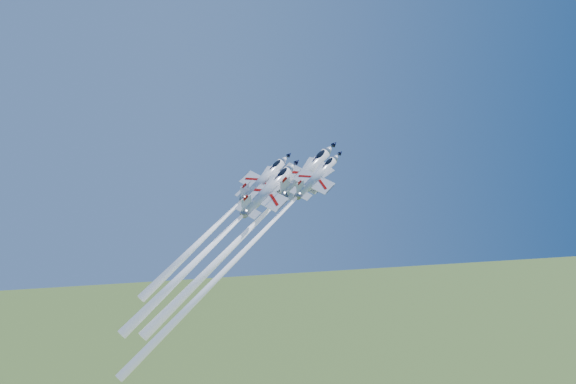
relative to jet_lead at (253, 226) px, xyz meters
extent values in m
cylinder|color=white|center=(11.60, 5.05, 9.31)|extent=(7.38, 9.24, 11.47)
cone|color=white|center=(17.22, 7.49, 13.82)|extent=(3.52, 3.52, 3.56)
cone|color=black|center=(18.53, 8.06, 14.86)|extent=(1.77, 1.77, 1.79)
cone|color=slate|center=(6.42, 2.80, 5.14)|extent=(3.09, 2.87, 2.67)
ellipsoid|color=black|center=(14.97, 6.22, 12.79)|extent=(3.34, 2.48, 2.95)
cube|color=black|center=(13.68, 5.56, 12.04)|extent=(1.10, 0.70, 1.00)
cube|color=white|center=(10.75, 4.78, 8.34)|extent=(9.00, 9.52, 5.51)
cube|color=white|center=(12.74, 7.00, 10.99)|extent=(3.36, 2.24, 2.51)
cube|color=white|center=(14.26, 4.92, 10.22)|extent=(3.36, 2.24, 2.51)
cube|color=white|center=(7.21, 3.18, 5.67)|extent=(4.81, 5.19, 2.93)
cube|color=white|center=(6.80, 2.32, 7.19)|extent=(3.17, 2.69, 3.99)
cube|color=#A10C08|center=(6.50, 1.64, 8.47)|extent=(1.28, 0.88, 1.26)
cube|color=black|center=(11.97, 5.59, 8.56)|extent=(8.29, 3.97, 6.62)
sphere|color=white|center=(6.22, 2.71, 4.98)|extent=(1.22, 1.20, 1.19)
cone|color=white|center=(-7.33, -3.18, -5.90)|extent=(16.17, 22.36, 29.67)
cylinder|color=white|center=(3.36, 6.74, 7.97)|extent=(6.32, 7.91, 9.82)
cone|color=white|center=(8.17, 8.83, 11.83)|extent=(3.01, 3.01, 3.05)
cone|color=black|center=(9.29, 9.32, 12.73)|extent=(1.52, 1.51, 1.53)
cone|color=slate|center=(-1.08, 4.81, 4.40)|extent=(2.64, 2.46, 2.29)
ellipsoid|color=black|center=(6.24, 7.74, 10.95)|extent=(2.86, 2.12, 2.52)
cube|color=black|center=(5.14, 7.18, 10.31)|extent=(0.94, 0.60, 0.85)
cube|color=white|center=(2.63, 6.51, 7.14)|extent=(7.70, 8.15, 4.72)
cube|color=white|center=(4.34, 8.41, 9.40)|extent=(2.88, 1.92, 2.15)
cube|color=white|center=(5.63, 6.63, 8.75)|extent=(2.88, 1.92, 2.15)
cube|color=white|center=(-0.40, 5.14, 4.85)|extent=(4.12, 4.45, 2.51)
cube|color=white|center=(-0.75, 4.40, 6.15)|extent=(2.71, 2.31, 3.42)
cube|color=#A10C08|center=(-1.01, 3.82, 7.25)|extent=(1.09, 0.76, 1.08)
cube|color=black|center=(3.67, 7.20, 7.33)|extent=(7.10, 3.40, 5.67)
sphere|color=white|center=(-1.25, 4.74, 4.27)|extent=(1.04, 1.02, 1.02)
cone|color=white|center=(-11.13, 0.44, -3.67)|extent=(12.13, 16.60, 21.89)
cylinder|color=white|center=(12.62, 0.36, 8.99)|extent=(5.91, 7.40, 9.18)
cone|color=white|center=(17.12, 2.32, 12.61)|extent=(2.82, 2.81, 2.85)
cone|color=black|center=(18.16, 2.77, 13.44)|extent=(1.42, 1.42, 1.43)
cone|color=slate|center=(8.47, -1.44, 5.66)|extent=(2.47, 2.30, 2.14)
ellipsoid|color=black|center=(15.31, 1.30, 11.79)|extent=(2.67, 1.99, 2.36)
cube|color=black|center=(14.28, 0.77, 11.18)|extent=(0.88, 0.56, 0.80)
cube|color=white|center=(11.94, 0.15, 8.22)|extent=(7.20, 7.62, 4.41)
cube|color=white|center=(13.53, 1.92, 10.34)|extent=(2.69, 1.79, 2.01)
cube|color=white|center=(14.75, 0.26, 9.73)|extent=(2.69, 1.79, 2.01)
cube|color=white|center=(9.10, -1.13, 6.08)|extent=(3.85, 4.16, 2.35)
cube|color=white|center=(8.77, -1.82, 7.30)|extent=(2.53, 2.16, 3.19)
cube|color=#A10C08|center=(8.54, -2.37, 8.33)|extent=(1.02, 0.71, 1.01)
cube|color=black|center=(12.91, 0.79, 8.40)|extent=(6.64, 3.18, 5.30)
sphere|color=white|center=(8.31, -1.51, 5.54)|extent=(0.97, 0.96, 0.95)
cone|color=white|center=(-8.25, -8.71, -7.76)|extent=(18.64, 26.33, 35.40)
cylinder|color=white|center=(3.48, 3.04, 6.24)|extent=(7.06, 8.84, 10.97)
cone|color=white|center=(8.86, 5.38, 10.56)|extent=(3.37, 3.36, 3.41)
cone|color=black|center=(10.11, 5.92, 11.56)|extent=(1.70, 1.69, 1.71)
cone|color=slate|center=(-1.47, 0.88, 2.26)|extent=(2.95, 2.75, 2.56)
ellipsoid|color=black|center=(6.70, 4.16, 9.58)|extent=(3.19, 2.37, 2.82)
cube|color=black|center=(5.47, 3.53, 8.86)|extent=(1.05, 0.67, 0.95)
cube|color=white|center=(2.67, 2.78, 5.32)|extent=(8.60, 9.11, 5.27)
cube|color=white|center=(4.58, 4.90, 7.85)|extent=(3.21, 2.14, 2.40)
cube|color=white|center=(6.02, 2.92, 7.12)|extent=(3.21, 2.14, 2.40)
cube|color=white|center=(-0.72, 1.25, 2.76)|extent=(4.60, 4.97, 2.81)
cube|color=white|center=(-1.11, 0.43, 4.22)|extent=(3.03, 2.58, 3.82)
cube|color=#A10C08|center=(-1.39, -0.23, 5.45)|extent=(1.22, 0.85, 1.21)
cube|color=black|center=(3.83, 3.55, 5.53)|extent=(7.93, 3.79, 6.33)
sphere|color=white|center=(-1.66, 0.80, 2.11)|extent=(1.16, 1.14, 1.14)
cone|color=white|center=(-13.02, -4.14, -7.01)|extent=(13.87, 19.01, 25.09)
camera|label=1|loc=(-19.99, -118.17, 23.01)|focal=40.00mm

